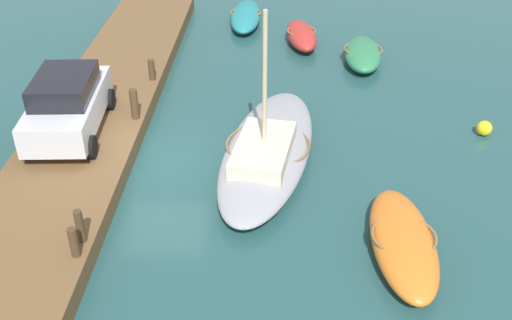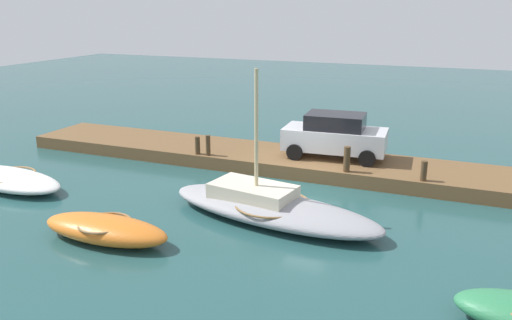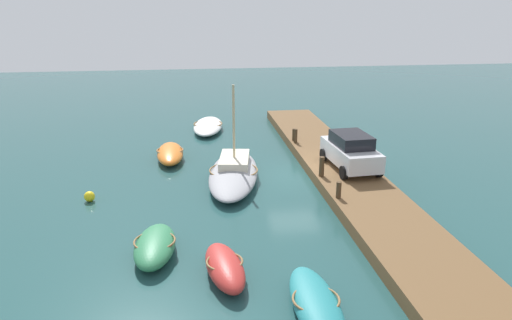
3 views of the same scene
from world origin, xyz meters
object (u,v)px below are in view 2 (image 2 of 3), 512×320
mooring_post_west (424,171)px  mooring_post_east (198,145)px  parked_car (335,135)px  motorboat_white (8,179)px  sailboat_grey (270,206)px  mooring_post_mid_east (208,145)px  rowboat_orange (105,229)px  mooring_post_mid_west (347,159)px

mooring_post_west → mooring_post_east: mooring_post_east is taller
parked_car → mooring_post_east: bearing=13.9°
parked_car → motorboat_white: bearing=28.2°
mooring_post_west → sailboat_grey: bearing=44.0°
mooring_post_mid_east → parked_car: parked_car is taller
rowboat_orange → mooring_post_west: size_ratio=5.65×
mooring_post_mid_east → parked_car: 5.10m
sailboat_grey → mooring_post_west: (-4.16, -4.02, 0.46)m
mooring_post_west → mooring_post_mid_east: (8.37, 0.00, 0.06)m
mooring_post_west → mooring_post_mid_east: bearing=0.0°
sailboat_grey → mooring_post_west: sailboat_grey is taller
mooring_post_mid_west → mooring_post_mid_east: mooring_post_mid_west is taller
sailboat_grey → mooring_post_west: 5.81m
mooring_post_mid_west → mooring_post_east: 6.16m
mooring_post_east → parked_car: 5.56m
rowboat_orange → mooring_post_east: bearing=-83.6°
sailboat_grey → mooring_post_mid_west: sailboat_grey is taller
mooring_post_east → parked_car: (-5.27, -1.68, 0.54)m
mooring_post_east → rowboat_orange: bearing=97.6°
rowboat_orange → parked_car: parked_car is taller
mooring_post_mid_west → parked_car: bearing=-62.2°
mooring_post_mid_west → sailboat_grey: bearing=70.0°
sailboat_grey → mooring_post_east: 6.20m
mooring_post_west → mooring_post_mid_west: bearing=0.0°
motorboat_white → rowboat_orange: rowboat_orange is taller
sailboat_grey → mooring_post_east: bearing=-31.5°
sailboat_grey → mooring_post_mid_west: bearing=-100.9°
motorboat_white → sailboat_grey: (-9.92, -0.83, 0.12)m
mooring_post_west → parked_car: size_ratio=0.17×
motorboat_white → mooring_post_east: mooring_post_east is taller
mooring_post_mid_west → mooring_post_east: mooring_post_mid_west is taller
motorboat_white → sailboat_grey: 9.96m
motorboat_white → rowboat_orange: 6.63m
rowboat_orange → parked_car: size_ratio=0.96×
sailboat_grey → mooring_post_mid_west: size_ratio=7.89×
motorboat_white → mooring_post_west: mooring_post_west is taller
motorboat_white → mooring_post_mid_west: bearing=-150.1°
rowboat_orange → sailboat_grey: size_ratio=0.53×
mooring_post_mid_west → parked_car: 1.95m
mooring_post_east → parked_car: bearing=-162.4°
rowboat_orange → mooring_post_west: mooring_post_west is taller
sailboat_grey → mooring_post_east: sailboat_grey is taller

